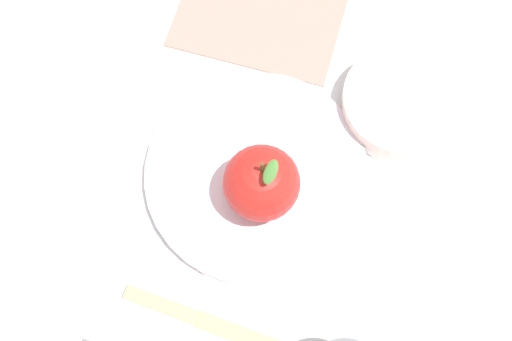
{
  "coord_description": "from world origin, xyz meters",
  "views": [
    {
      "loc": [
        0.15,
        -0.17,
        0.71
      ],
      "look_at": [
        -0.0,
        0.03,
        0.02
      ],
      "focal_mm": 49.56,
      "sensor_mm": 36.0,
      "label": 1
    }
  ],
  "objects_px": {
    "side_bowl": "(401,102)",
    "knife": "(199,319)",
    "dinner_plate": "(256,174)",
    "linen_napkin": "(259,18)",
    "apple": "(262,183)"
  },
  "relations": [
    {
      "from": "dinner_plate",
      "to": "apple",
      "type": "xyz_separation_m",
      "value": [
        0.02,
        -0.02,
        0.04
      ]
    },
    {
      "from": "dinner_plate",
      "to": "side_bowl",
      "type": "height_order",
      "value": "side_bowl"
    },
    {
      "from": "dinner_plate",
      "to": "side_bowl",
      "type": "relative_size",
      "value": 1.84
    },
    {
      "from": "knife",
      "to": "apple",
      "type": "bearing_deg",
      "value": 101.63
    },
    {
      "from": "side_bowl",
      "to": "knife",
      "type": "height_order",
      "value": "side_bowl"
    },
    {
      "from": "apple",
      "to": "side_bowl",
      "type": "bearing_deg",
      "value": 72.23
    },
    {
      "from": "apple",
      "to": "knife",
      "type": "height_order",
      "value": "apple"
    },
    {
      "from": "knife",
      "to": "linen_napkin",
      "type": "height_order",
      "value": "knife"
    },
    {
      "from": "dinner_plate",
      "to": "linen_napkin",
      "type": "bearing_deg",
      "value": 126.89
    },
    {
      "from": "side_bowl",
      "to": "linen_napkin",
      "type": "relative_size",
      "value": 0.68
    },
    {
      "from": "dinner_plate",
      "to": "linen_napkin",
      "type": "xyz_separation_m",
      "value": [
        -0.12,
        0.15,
        -0.01
      ]
    },
    {
      "from": "apple",
      "to": "linen_napkin",
      "type": "xyz_separation_m",
      "value": [
        -0.14,
        0.17,
        -0.05
      ]
    },
    {
      "from": "side_bowl",
      "to": "linen_napkin",
      "type": "bearing_deg",
      "value": -179.3
    },
    {
      "from": "dinner_plate",
      "to": "side_bowl",
      "type": "distance_m",
      "value": 0.17
    },
    {
      "from": "side_bowl",
      "to": "knife",
      "type": "xyz_separation_m",
      "value": [
        -0.03,
        -0.31,
        -0.02
      ]
    }
  ]
}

